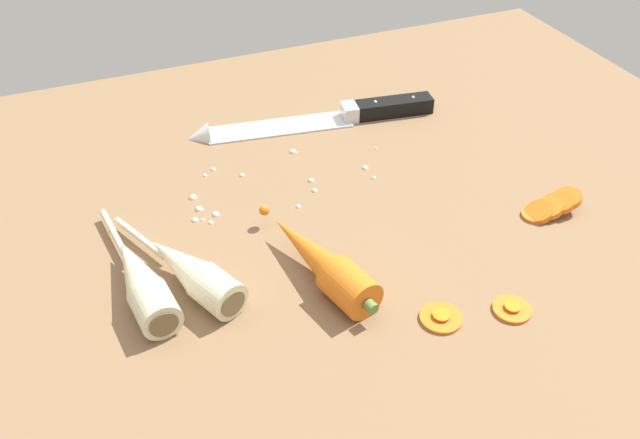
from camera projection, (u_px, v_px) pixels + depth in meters
ground_plane at (313, 233)px, 79.70cm from camera, size 120.00×90.00×4.00cm
chefs_knife at (309, 120)px, 94.95cm from camera, size 34.83×8.31×4.18cm
whole_carrot at (322, 263)px, 69.55cm from camera, size 7.78×19.31×4.20cm
parsnip_front at (141, 280)px, 67.66cm from camera, size 5.60×21.11×4.00cm
parsnip_mid_left at (191, 271)px, 68.69cm from camera, size 10.24×19.38×4.00cm
carrot_slice_stack at (551, 207)px, 78.85cm from camera, size 7.30×3.48×2.96cm
carrot_slice_stray_near at (441, 316)px, 66.05cm from camera, size 4.18×4.18×0.70cm
carrot_slice_stray_mid at (512, 308)px, 66.94cm from camera, size 3.82×3.82×0.70cm
mince_crumbs at (256, 185)px, 83.23cm from camera, size 26.43×12.03×0.89cm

